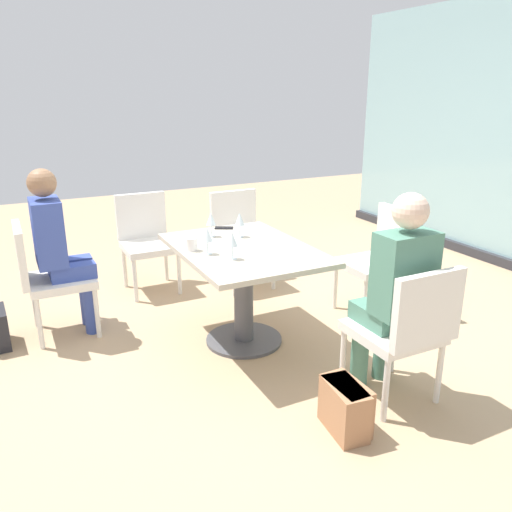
{
  "coord_description": "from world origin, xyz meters",
  "views": [
    {
      "loc": [
        3.1,
        -1.45,
        1.78
      ],
      "look_at": [
        0.0,
        0.1,
        0.65
      ],
      "focal_mm": 35.91,
      "sensor_mm": 36.0,
      "label": 1
    }
  ],
  "objects_px": {
    "chair_far_right": "(406,327)",
    "dining_table_main": "(243,273)",
    "chair_front_left": "(46,273)",
    "handbag_0": "(346,406)",
    "chair_far_left": "(240,233)",
    "cell_phone_on_table": "(224,228)",
    "coffee_cup": "(192,244)",
    "chair_side_end": "(146,236)",
    "person_front_left": "(59,245)",
    "wine_glass_3": "(211,220)",
    "chair_near_window": "(381,254)",
    "wine_glass_2": "(240,220)",
    "wine_glass_0": "(232,240)",
    "wine_glass_1": "(207,235)",
    "person_far_right": "(396,287)",
    "handbag_2": "(345,409)"
  },
  "relations": [
    {
      "from": "chair_far_left",
      "to": "wine_glass_3",
      "type": "distance_m",
      "value": 1.04
    },
    {
      "from": "dining_table_main",
      "to": "chair_side_end",
      "type": "bearing_deg",
      "value": -166.71
    },
    {
      "from": "chair_far_left",
      "to": "cell_phone_on_table",
      "type": "height_order",
      "value": "chair_far_left"
    },
    {
      "from": "wine_glass_1",
      "to": "handbag_0",
      "type": "distance_m",
      "value": 1.39
    },
    {
      "from": "chair_far_right",
      "to": "person_far_right",
      "type": "xyz_separation_m",
      "value": [
        -0.11,
        -0.0,
        0.2
      ]
    },
    {
      "from": "person_far_right",
      "to": "wine_glass_1",
      "type": "distance_m",
      "value": 1.25
    },
    {
      "from": "chair_far_left",
      "to": "person_front_left",
      "type": "relative_size",
      "value": 0.69
    },
    {
      "from": "chair_near_window",
      "to": "wine_glass_3",
      "type": "relative_size",
      "value": 4.7
    },
    {
      "from": "wine_glass_3",
      "to": "handbag_2",
      "type": "distance_m",
      "value": 1.71
    },
    {
      "from": "chair_near_window",
      "to": "person_far_right",
      "type": "distance_m",
      "value": 1.28
    },
    {
      "from": "chair_front_left",
      "to": "cell_phone_on_table",
      "type": "height_order",
      "value": "chair_front_left"
    },
    {
      "from": "chair_side_end",
      "to": "person_front_left",
      "type": "distance_m",
      "value": 1.05
    },
    {
      "from": "chair_near_window",
      "to": "wine_glass_2",
      "type": "distance_m",
      "value": 1.24
    },
    {
      "from": "person_far_right",
      "to": "coffee_cup",
      "type": "relative_size",
      "value": 14.0
    },
    {
      "from": "dining_table_main",
      "to": "chair_far_right",
      "type": "height_order",
      "value": "chair_far_right"
    },
    {
      "from": "coffee_cup",
      "to": "cell_phone_on_table",
      "type": "bearing_deg",
      "value": 136.07
    },
    {
      "from": "chair_far_right",
      "to": "person_front_left",
      "type": "xyz_separation_m",
      "value": [
        -1.87,
        -1.63,
        0.2
      ]
    },
    {
      "from": "cell_phone_on_table",
      "to": "handbag_2",
      "type": "relative_size",
      "value": 0.48
    },
    {
      "from": "chair_far_left",
      "to": "chair_side_end",
      "type": "relative_size",
      "value": 1.0
    },
    {
      "from": "wine_glass_2",
      "to": "coffee_cup",
      "type": "bearing_deg",
      "value": -69.31
    },
    {
      "from": "wine_glass_2",
      "to": "handbag_0",
      "type": "xyz_separation_m",
      "value": [
        1.43,
        -0.03,
        -0.72
      ]
    },
    {
      "from": "person_front_left",
      "to": "cell_phone_on_table",
      "type": "xyz_separation_m",
      "value": [
        0.22,
        1.22,
        0.03
      ]
    },
    {
      "from": "wine_glass_0",
      "to": "wine_glass_1",
      "type": "relative_size",
      "value": 1.0
    },
    {
      "from": "person_far_right",
      "to": "chair_far_left",
      "type": "bearing_deg",
      "value": 180.0
    },
    {
      "from": "chair_far_right",
      "to": "person_far_right",
      "type": "height_order",
      "value": "person_far_right"
    },
    {
      "from": "wine_glass_2",
      "to": "chair_front_left",
      "type": "bearing_deg",
      "value": -110.49
    },
    {
      "from": "chair_far_right",
      "to": "chair_front_left",
      "type": "height_order",
      "value": "same"
    },
    {
      "from": "handbag_0",
      "to": "wine_glass_0",
      "type": "bearing_deg",
      "value": -166.52
    },
    {
      "from": "dining_table_main",
      "to": "chair_near_window",
      "type": "height_order",
      "value": "chair_near_window"
    },
    {
      "from": "chair_front_left",
      "to": "handbag_0",
      "type": "bearing_deg",
      "value": 34.09
    },
    {
      "from": "chair_side_end",
      "to": "coffee_cup",
      "type": "relative_size",
      "value": 9.67
    },
    {
      "from": "chair_far_right",
      "to": "chair_side_end",
      "type": "distance_m",
      "value": 2.64
    },
    {
      "from": "chair_far_right",
      "to": "cell_phone_on_table",
      "type": "relative_size",
      "value": 6.04
    },
    {
      "from": "person_front_left",
      "to": "wine_glass_2",
      "type": "distance_m",
      "value": 1.34
    },
    {
      "from": "chair_near_window",
      "to": "wine_glass_2",
      "type": "height_order",
      "value": "wine_glass_2"
    },
    {
      "from": "dining_table_main",
      "to": "person_front_left",
      "type": "distance_m",
      "value": 1.37
    },
    {
      "from": "chair_far_left",
      "to": "person_front_left",
      "type": "distance_m",
      "value": 1.69
    },
    {
      "from": "wine_glass_2",
      "to": "wine_glass_0",
      "type": "bearing_deg",
      "value": -30.12
    },
    {
      "from": "coffee_cup",
      "to": "chair_far_right",
      "type": "bearing_deg",
      "value": 34.95
    },
    {
      "from": "wine_glass_3",
      "to": "wine_glass_0",
      "type": "bearing_deg",
      "value": -7.9
    },
    {
      "from": "chair_far_right",
      "to": "dining_table_main",
      "type": "bearing_deg",
      "value": -156.23
    },
    {
      "from": "wine_glass_0",
      "to": "dining_table_main",
      "type": "bearing_deg",
      "value": 139.75
    },
    {
      "from": "handbag_0",
      "to": "chair_side_end",
      "type": "bearing_deg",
      "value": -171.42
    },
    {
      "from": "person_front_left",
      "to": "person_far_right",
      "type": "bearing_deg",
      "value": 42.89
    },
    {
      "from": "chair_side_end",
      "to": "wine_glass_2",
      "type": "distance_m",
      "value": 1.27
    },
    {
      "from": "person_far_right",
      "to": "handbag_0",
      "type": "distance_m",
      "value": 0.73
    },
    {
      "from": "chair_side_end",
      "to": "wine_glass_1",
      "type": "bearing_deg",
      "value": 1.94
    },
    {
      "from": "chair_near_window",
      "to": "coffee_cup",
      "type": "distance_m",
      "value": 1.62
    },
    {
      "from": "person_front_left",
      "to": "wine_glass_2",
      "type": "height_order",
      "value": "person_front_left"
    },
    {
      "from": "chair_side_end",
      "to": "coffee_cup",
      "type": "xyz_separation_m",
      "value": [
        1.31,
        -0.02,
        0.28
      ]
    }
  ]
}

